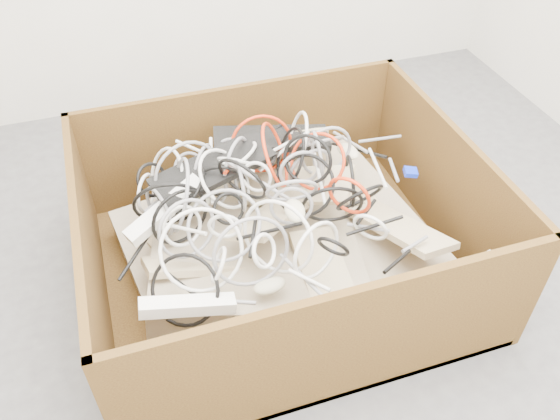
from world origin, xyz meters
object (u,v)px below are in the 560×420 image
object	(u,v)px
cardboard_box	(277,250)
vga_plug	(411,172)
power_strip_left	(165,210)
power_strip_right	(188,306)

from	to	relation	value
cardboard_box	vga_plug	distance (m)	0.55
power_strip_left	vga_plug	size ratio (longest dim) A/B	6.64
power_strip_left	power_strip_right	distance (m)	0.38
power_strip_left	vga_plug	distance (m)	0.85
power_strip_left	vga_plug	world-z (taller)	power_strip_left
power_strip_right	cardboard_box	bearing A→B (deg)	46.44
cardboard_box	power_strip_right	xyz separation A→B (m)	(-0.36, -0.31, 0.20)
cardboard_box	power_strip_right	world-z (taller)	cardboard_box
cardboard_box	power_strip_right	distance (m)	0.52
power_strip_left	power_strip_right	bearing A→B (deg)	-116.49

